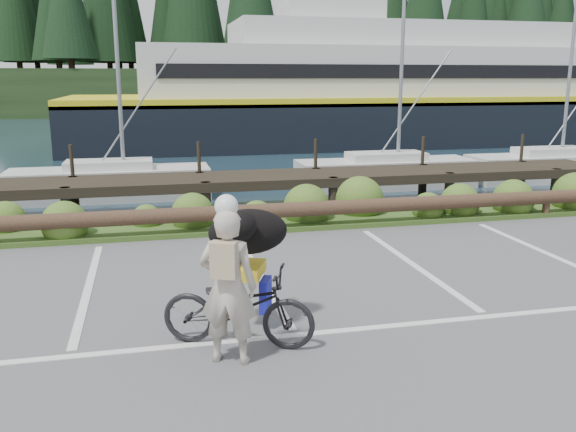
% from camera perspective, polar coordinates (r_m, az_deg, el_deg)
% --- Properties ---
extents(ground, '(72.00, 72.00, 0.00)m').
position_cam_1_polar(ground, '(7.89, -0.01, -9.96)').
color(ground, '#4F4F51').
extents(harbor_backdrop, '(170.00, 160.00, 30.00)m').
position_cam_1_polar(harbor_backdrop, '(85.58, -11.82, 10.53)').
color(harbor_backdrop, '#172B39').
rests_on(harbor_backdrop, ground).
extents(vegetation_strip, '(34.00, 1.60, 0.10)m').
position_cam_1_polar(vegetation_strip, '(12.85, -5.33, -0.75)').
color(vegetation_strip, '#3D5B21').
rests_on(vegetation_strip, ground).
extents(log_rail, '(32.00, 0.30, 0.60)m').
position_cam_1_polar(log_rail, '(12.19, -4.87, -1.74)').
color(log_rail, '#443021').
rests_on(log_rail, ground).
extents(bicycle, '(1.90, 1.25, 0.94)m').
position_cam_1_polar(bicycle, '(7.13, -4.69, -8.49)').
color(bicycle, black).
rests_on(bicycle, ground).
extents(cyclist, '(0.74, 0.62, 1.73)m').
position_cam_1_polar(cyclist, '(6.61, -5.61, -6.60)').
color(cyclist, '#BCB09F').
rests_on(cyclist, ground).
extents(dog, '(0.81, 1.08, 0.56)m').
position_cam_1_polar(dog, '(7.43, -3.75, -1.48)').
color(dog, black).
rests_on(dog, bicycle).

